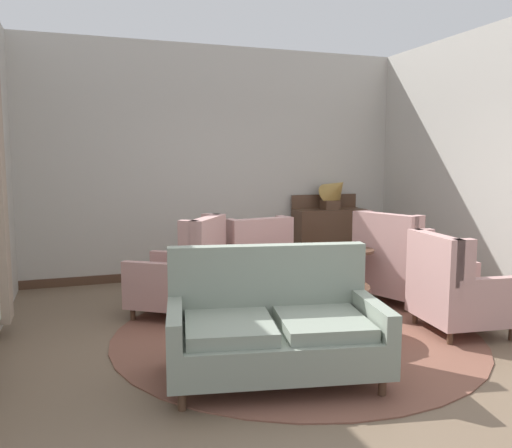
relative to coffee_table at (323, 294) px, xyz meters
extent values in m
plane|color=brown|center=(-0.22, -0.16, -0.42)|extent=(8.88, 8.88, 0.00)
cube|color=#BCB7AD|center=(-0.22, 3.01, 1.25)|extent=(5.80, 0.08, 3.34)
cube|color=#BCB7AD|center=(2.60, 0.79, 1.25)|extent=(0.08, 4.44, 3.34)
cube|color=#4C3323|center=(-0.22, 2.96, -0.36)|extent=(5.64, 0.03, 0.12)
cylinder|color=brown|center=(-0.22, 0.14, -0.41)|extent=(3.59, 3.59, 0.01)
cylinder|color=#4C3323|center=(0.00, 0.00, 0.07)|extent=(0.90, 0.90, 0.03)
cylinder|color=#4C3323|center=(0.00, 0.00, -0.16)|extent=(0.10, 0.10, 0.43)
cube|color=#4C3323|center=(0.22, -0.02, -0.39)|extent=(0.28, 0.09, 0.07)
cube|color=#4C3323|center=(-0.12, 0.19, -0.39)|extent=(0.20, 0.27, 0.07)
cube|color=#4C3323|center=(-0.09, -0.20, -0.39)|extent=(0.17, 0.28, 0.07)
cylinder|color=beige|center=(-0.03, -0.02, 0.10)|extent=(0.10, 0.10, 0.02)
ellipsoid|color=beige|center=(-0.03, -0.02, 0.23)|extent=(0.18, 0.18, 0.23)
cylinder|color=beige|center=(-0.03, -0.02, 0.40)|extent=(0.07, 0.07, 0.11)
torus|color=beige|center=(-0.03, -0.02, 0.45)|extent=(0.13, 0.13, 0.02)
cube|color=gray|center=(-0.81, -0.83, -0.14)|extent=(1.79, 1.20, 0.27)
cube|color=gray|center=(-0.74, -0.45, 0.29)|extent=(1.64, 0.44, 0.60)
cube|color=gray|center=(-1.18, -0.80, 0.04)|extent=(0.78, 0.82, 0.10)
cube|color=gray|center=(-0.46, -0.93, 0.04)|extent=(0.78, 0.82, 0.10)
cube|color=gray|center=(-1.58, -0.73, 0.10)|extent=(0.26, 0.81, 0.21)
cube|color=gray|center=(-0.07, -1.02, 0.10)|extent=(0.26, 0.81, 0.21)
cylinder|color=#4C3323|center=(-1.59, -1.06, -0.35)|extent=(0.06, 0.06, 0.14)
cylinder|color=#4C3323|center=(-0.17, -1.33, -0.35)|extent=(0.06, 0.06, 0.14)
cylinder|color=#4C3323|center=(-1.45, -0.33, -0.35)|extent=(0.06, 0.06, 0.14)
cylinder|color=#4C3323|center=(-0.03, -0.60, -0.35)|extent=(0.06, 0.06, 0.14)
cube|color=tan|center=(1.48, 0.85, -0.13)|extent=(1.11, 1.08, 0.29)
cube|color=tan|center=(1.13, 0.72, 0.35)|extent=(0.41, 0.83, 0.67)
cube|color=tan|center=(1.34, 0.41, 0.43)|extent=(0.22, 0.16, 0.51)
cube|color=tan|center=(1.09, 1.10, 0.43)|extent=(0.22, 0.16, 0.51)
cube|color=tan|center=(1.65, 0.52, 0.11)|extent=(0.77, 0.36, 0.20)
cube|color=tan|center=(1.40, 1.21, 0.11)|extent=(0.77, 0.36, 0.20)
cylinder|color=#4C3323|center=(1.93, 0.65, -0.35)|extent=(0.06, 0.06, 0.14)
cylinder|color=#4C3323|center=(1.70, 1.28, -0.35)|extent=(0.06, 0.06, 0.14)
cylinder|color=#4C3323|center=(1.25, 0.41, -0.35)|extent=(0.06, 0.06, 0.14)
cylinder|color=#4C3323|center=(1.02, 1.04, -0.35)|extent=(0.06, 0.06, 0.14)
cube|color=tan|center=(-1.23, 1.13, -0.13)|extent=(1.18, 1.14, 0.31)
cube|color=tan|center=(-0.91, 0.92, 0.36)|extent=(0.54, 0.70, 0.66)
cube|color=tan|center=(-0.80, 1.24, 0.44)|extent=(0.22, 0.20, 0.50)
cube|color=tan|center=(-1.17, 0.70, 0.44)|extent=(0.22, 0.20, 0.50)
cube|color=tan|center=(-1.08, 1.43, 0.13)|extent=(0.73, 0.54, 0.21)
cube|color=tan|center=(-1.45, 0.89, 0.13)|extent=(0.73, 0.54, 0.21)
cylinder|color=#4C3323|center=(-1.37, 1.59, -0.35)|extent=(0.06, 0.06, 0.14)
cylinder|color=#4C3323|center=(-1.70, 1.10, -0.35)|extent=(0.06, 0.06, 0.14)
cylinder|color=#4C3323|center=(-0.75, 1.17, -0.35)|extent=(0.06, 0.06, 0.14)
cylinder|color=#4C3323|center=(-1.09, 0.68, -0.35)|extent=(0.06, 0.06, 0.14)
cube|color=tan|center=(1.37, -0.34, -0.14)|extent=(0.90, 0.89, 0.28)
cube|color=tan|center=(1.03, -0.30, 0.29)|extent=(0.23, 0.81, 0.58)
cube|color=tan|center=(1.08, -0.66, 0.36)|extent=(0.21, 0.12, 0.44)
cube|color=tan|center=(1.16, 0.04, 0.36)|extent=(0.21, 0.12, 0.44)
cube|color=tan|center=(1.38, -0.69, 0.11)|extent=(0.72, 0.18, 0.21)
cube|color=tan|center=(1.46, 0.00, 0.11)|extent=(0.72, 0.18, 0.21)
cylinder|color=#4C3323|center=(1.66, -0.69, -0.35)|extent=(0.06, 0.06, 0.14)
cylinder|color=#4C3323|center=(1.73, -0.06, -0.35)|extent=(0.06, 0.06, 0.14)
cylinder|color=#4C3323|center=(1.01, -0.62, -0.35)|extent=(0.06, 0.06, 0.14)
cylinder|color=#4C3323|center=(1.08, 0.02, -0.35)|extent=(0.06, 0.06, 0.14)
cube|color=tan|center=(-0.24, 1.61, -0.12)|extent=(0.94, 0.95, 0.32)
cube|color=tan|center=(-0.17, 1.28, 0.32)|extent=(0.81, 0.28, 0.57)
cube|color=tan|center=(0.15, 1.43, 0.39)|extent=(0.13, 0.21, 0.43)
cube|color=tan|center=(-0.54, 1.30, 0.39)|extent=(0.13, 0.21, 0.43)
cube|color=tan|center=(0.10, 1.72, 0.13)|extent=(0.23, 0.72, 0.19)
cube|color=tan|center=(-0.59, 1.59, 0.13)|extent=(0.23, 0.72, 0.19)
cylinder|color=#4C3323|center=(0.02, 1.99, -0.35)|extent=(0.06, 0.06, 0.14)
cylinder|color=#4C3323|center=(-0.61, 1.87, -0.35)|extent=(0.06, 0.06, 0.14)
cylinder|color=#4C3323|center=(0.14, 1.34, -0.35)|extent=(0.06, 0.06, 0.14)
cylinder|color=#4C3323|center=(-0.49, 1.23, -0.35)|extent=(0.06, 0.06, 0.14)
cylinder|color=#4C3323|center=(0.71, 0.74, 0.27)|extent=(0.52, 0.52, 0.03)
cylinder|color=#4C3323|center=(0.71, 0.74, -0.08)|extent=(0.07, 0.07, 0.67)
cylinder|color=#4C3323|center=(0.71, 0.74, -0.40)|extent=(0.34, 0.34, 0.04)
cube|color=#4C3323|center=(1.44, 2.71, 0.11)|extent=(1.10, 0.40, 0.86)
cube|color=#4C3323|center=(1.44, 2.89, 0.65)|extent=(1.10, 0.04, 0.21)
cube|color=#4C3323|center=(0.94, 2.56, -0.37)|extent=(0.06, 0.06, 0.10)
cube|color=#4C3323|center=(1.94, 2.56, -0.37)|extent=(0.06, 0.06, 0.10)
cube|color=#4C3323|center=(0.94, 2.86, -0.37)|extent=(0.06, 0.06, 0.10)
cube|color=#4C3323|center=(1.94, 2.86, -0.37)|extent=(0.06, 0.06, 0.10)
cube|color=#4C3323|center=(1.44, 2.69, 0.61)|extent=(0.24, 0.24, 0.14)
cone|color=#B28942|center=(1.50, 2.61, 0.86)|extent=(0.52, 0.61, 0.53)
camera|label=1|loc=(-2.22, -4.45, 1.30)|focal=36.61mm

